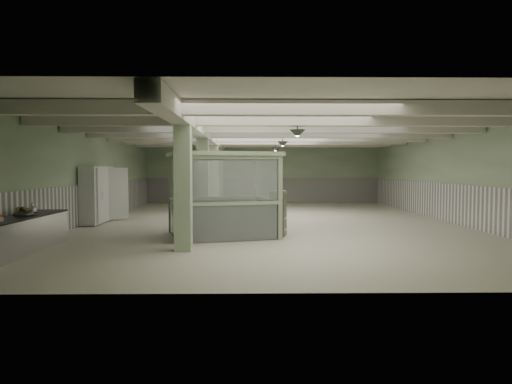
{
  "coord_description": "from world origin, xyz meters",
  "views": [
    {
      "loc": [
        -0.83,
        -17.56,
        2.11
      ],
      "look_at": [
        -0.59,
        -2.2,
        1.3
      ],
      "focal_mm": 32.0,
      "sensor_mm": 36.0,
      "label": 1
    }
  ],
  "objects_px": {
    "prep_counter": "(5,238)",
    "walkin_cooler": "(98,195)",
    "guard_booth": "(222,180)",
    "filing_cabinet": "(278,213)"
  },
  "relations": [
    {
      "from": "guard_booth",
      "to": "filing_cabinet",
      "type": "relative_size",
      "value": 2.69
    },
    {
      "from": "prep_counter",
      "to": "filing_cabinet",
      "type": "relative_size",
      "value": 3.66
    },
    {
      "from": "guard_booth",
      "to": "filing_cabinet",
      "type": "height_order",
      "value": "guard_booth"
    },
    {
      "from": "walkin_cooler",
      "to": "guard_booth",
      "type": "relative_size",
      "value": 0.62
    },
    {
      "from": "filing_cabinet",
      "to": "walkin_cooler",
      "type": "bearing_deg",
      "value": 165.26
    },
    {
      "from": "prep_counter",
      "to": "filing_cabinet",
      "type": "height_order",
      "value": "filing_cabinet"
    },
    {
      "from": "walkin_cooler",
      "to": "guard_booth",
      "type": "height_order",
      "value": "guard_booth"
    },
    {
      "from": "prep_counter",
      "to": "walkin_cooler",
      "type": "relative_size",
      "value": 2.21
    },
    {
      "from": "walkin_cooler",
      "to": "guard_booth",
      "type": "distance_m",
      "value": 6.05
    },
    {
      "from": "prep_counter",
      "to": "walkin_cooler",
      "type": "height_order",
      "value": "walkin_cooler"
    }
  ]
}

